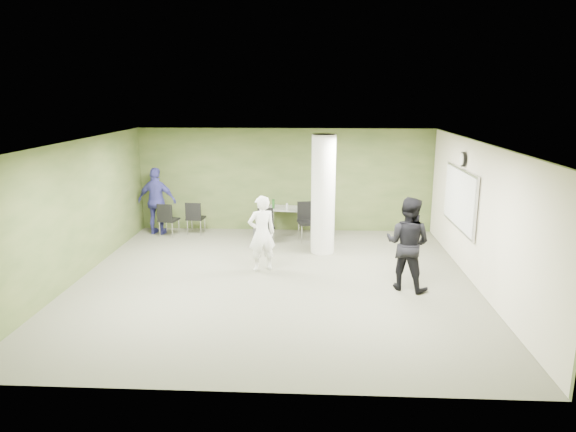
# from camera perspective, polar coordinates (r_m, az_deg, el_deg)

# --- Properties ---
(floor) EXTENTS (8.00, 8.00, 0.00)m
(floor) POSITION_cam_1_polar(r_m,az_deg,el_deg) (10.51, -1.53, -7.19)
(floor) COLOR #575946
(floor) RESTS_ON ground
(ceiling) EXTENTS (8.00, 8.00, 0.00)m
(ceiling) POSITION_cam_1_polar(r_m,az_deg,el_deg) (9.87, -1.63, 8.19)
(ceiling) COLOR white
(ceiling) RESTS_ON wall_back
(wall_back) EXTENTS (8.00, 2.80, 0.02)m
(wall_back) POSITION_cam_1_polar(r_m,az_deg,el_deg) (14.01, -0.30, 4.02)
(wall_back) COLOR #3B4F25
(wall_back) RESTS_ON floor
(wall_left) EXTENTS (0.02, 8.00, 2.80)m
(wall_left) POSITION_cam_1_polar(r_m,az_deg,el_deg) (11.15, -22.54, 0.48)
(wall_left) COLOR #3B4F25
(wall_left) RESTS_ON floor
(wall_right_cream) EXTENTS (0.02, 8.00, 2.80)m
(wall_right_cream) POSITION_cam_1_polar(r_m,az_deg,el_deg) (10.57, 20.58, -0.01)
(wall_right_cream) COLOR beige
(wall_right_cream) RESTS_ON floor
(column) EXTENTS (0.56, 0.56, 2.80)m
(column) POSITION_cam_1_polar(r_m,az_deg,el_deg) (12.03, 3.93, 2.39)
(column) COLOR silver
(column) RESTS_ON floor
(whiteboard) EXTENTS (0.05, 2.30, 1.30)m
(whiteboard) POSITION_cam_1_polar(r_m,az_deg,el_deg) (11.65, 18.53, 1.85)
(whiteboard) COLOR silver
(whiteboard) RESTS_ON wall_right_cream
(wall_clock) EXTENTS (0.06, 0.32, 0.32)m
(wall_clock) POSITION_cam_1_polar(r_m,az_deg,el_deg) (11.52, 18.85, 5.99)
(wall_clock) COLOR black
(wall_clock) RESTS_ON wall_right_cream
(folding_table) EXTENTS (1.59, 0.84, 0.97)m
(folding_table) POSITION_cam_1_polar(r_m,az_deg,el_deg) (13.70, 0.81, 0.68)
(folding_table) COLOR gray
(folding_table) RESTS_ON floor
(wastebasket) EXTENTS (0.27, 0.27, 0.31)m
(wastebasket) POSITION_cam_1_polar(r_m,az_deg,el_deg) (13.69, -3.34, -1.57)
(wastebasket) COLOR #4C4C4C
(wastebasket) RESTS_ON floor
(chair_back_left) EXTENTS (0.53, 0.53, 0.90)m
(chair_back_left) POSITION_cam_1_polar(r_m,az_deg,el_deg) (13.87, -13.28, -0.14)
(chair_back_left) COLOR black
(chair_back_left) RESTS_ON floor
(chair_back_right) EXTENTS (0.48, 0.48, 0.89)m
(chair_back_right) POSITION_cam_1_polar(r_m,az_deg,el_deg) (13.93, -10.32, 0.04)
(chair_back_right) COLOR black
(chair_back_right) RESTS_ON floor
(chair_table_left) EXTENTS (0.49, 0.49, 0.85)m
(chair_table_left) POSITION_cam_1_polar(r_m,az_deg,el_deg) (13.10, -2.49, -0.73)
(chair_table_left) COLOR black
(chair_table_left) RESTS_ON floor
(chair_table_right) EXTENTS (0.59, 0.59, 0.99)m
(chair_table_right) POSITION_cam_1_polar(r_m,az_deg,el_deg) (13.20, 2.16, -0.23)
(chair_table_right) COLOR black
(chair_table_right) RESTS_ON floor
(woman_white) EXTENTS (0.70, 0.58, 1.63)m
(woman_white) POSITION_cam_1_polar(r_m,az_deg,el_deg) (10.88, -2.93, -1.94)
(woman_white) COLOR white
(woman_white) RESTS_ON floor
(man_black) EXTENTS (1.11, 1.03, 1.82)m
(man_black) POSITION_cam_1_polar(r_m,az_deg,el_deg) (10.08, 13.16, -3.01)
(man_black) COLOR black
(man_black) RESTS_ON floor
(man_blue) EXTENTS (1.10, 0.57, 1.80)m
(man_blue) POSITION_cam_1_polar(r_m,az_deg,el_deg) (14.13, -14.35, 1.61)
(man_blue) COLOR #3B3A90
(man_blue) RESTS_ON floor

